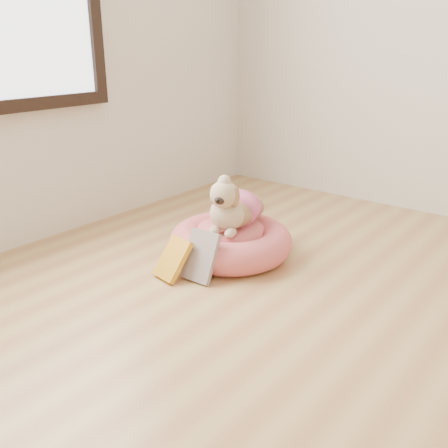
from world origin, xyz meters
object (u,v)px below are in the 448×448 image
Objects in this scene: pet_bed at (231,242)px; book_yellow at (173,259)px; dog at (233,198)px; book_white at (201,256)px.

book_yellow reaches higher than pet_bed.
pet_bed is 1.52× the size of dog.
pet_bed is at bearing 96.97° from book_white.
book_white reaches higher than book_yellow.
pet_bed is 0.33m from book_yellow.
pet_bed is 2.98× the size of book_yellow.
dog reaches higher than book_white.
pet_bed is 0.27m from book_white.
dog reaches higher than pet_bed.
dog is 0.39m from book_yellow.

